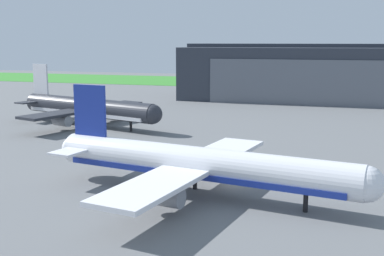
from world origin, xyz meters
name	(u,v)px	position (x,y,z in m)	size (l,w,h in m)	color
ground_plane	(230,185)	(0.00, 0.00, 0.00)	(440.00, 440.00, 0.00)	slate
grass_field_strip	(311,84)	(0.00, 167.98, 0.04)	(440.00, 56.00, 0.08)	#398930
maintenance_hangar	(331,74)	(10.17, 104.42, 8.82)	(96.91, 31.49, 18.57)	#2D333D
airliner_near_right	(199,165)	(-2.83, -5.64, 4.03)	(43.35, 36.76, 13.42)	white
airliner_far_left	(88,108)	(-41.96, 37.01, 4.10)	(40.26, 34.25, 13.85)	#282B33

